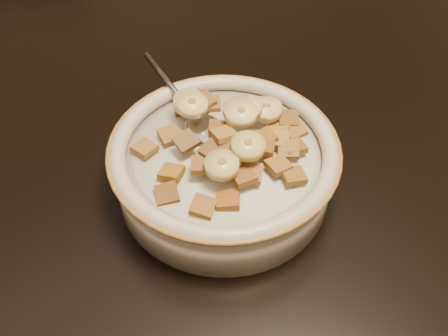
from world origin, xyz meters
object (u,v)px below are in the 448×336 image
object	(u,v)px
spoon	(205,130)
cereal_bowl	(224,171)
table	(109,158)
chair	(26,100)

from	to	relation	value
spoon	cereal_bowl	bearing A→B (deg)	90.00
table	chair	world-z (taller)	chair
cereal_bowl	spoon	world-z (taller)	spoon
chair	table	bearing A→B (deg)	-53.92
table	spoon	bearing A→B (deg)	-37.87
table	chair	distance (m)	0.62
cereal_bowl	spoon	size ratio (longest dim) A/B	4.17
chair	cereal_bowl	bearing A→B (deg)	-47.45
chair	spoon	xyz separation A→B (m)	(0.23, -0.61, 0.37)
table	spoon	world-z (taller)	spoon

